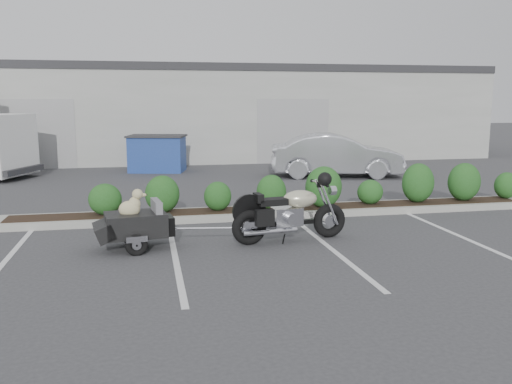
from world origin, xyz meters
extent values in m
plane|color=#38383A|center=(0.00, 0.00, 0.00)|extent=(90.00, 90.00, 0.00)
cube|color=#9E9E93|center=(1.00, 2.20, 0.07)|extent=(12.00, 1.00, 0.15)
cube|color=#9EA099|center=(0.00, 17.00, 2.00)|extent=(26.00, 10.00, 4.00)
torus|color=black|center=(-0.15, -0.16, 0.32)|extent=(0.67, 0.26, 0.65)
torus|color=black|center=(1.44, 0.07, 0.32)|extent=(0.67, 0.26, 0.65)
cylinder|color=silver|center=(-0.15, -0.16, 0.32)|extent=(0.29, 0.15, 0.27)
cylinder|color=silver|center=(1.44, 0.07, 0.32)|extent=(0.24, 0.13, 0.23)
cylinder|color=silver|center=(1.38, -0.03, 0.68)|extent=(0.42, 0.11, 0.86)
cylinder|color=silver|center=(1.35, 0.16, 0.68)|extent=(0.42, 0.11, 0.86)
cylinder|color=silver|center=(1.21, 0.04, 1.05)|extent=(0.13, 0.68, 0.03)
cylinder|color=silver|center=(1.48, 0.08, 0.89)|extent=(0.14, 0.19, 0.17)
sphere|color=black|center=(1.22, -0.25, 1.16)|extent=(0.29, 0.29, 0.25)
cube|color=silver|center=(0.57, -0.05, 0.47)|extent=(0.58, 0.40, 0.33)
cube|color=black|center=(0.67, -0.04, 0.34)|extent=(0.88, 0.22, 0.08)
ellipsoid|color=beige|center=(0.83, -0.02, 0.78)|extent=(0.69, 0.45, 0.32)
cube|color=black|center=(0.28, -0.09, 0.76)|extent=(0.57, 0.36, 0.12)
cube|color=black|center=(0.02, -0.13, 0.84)|extent=(0.16, 0.30, 0.16)
cylinder|color=silver|center=(0.21, -0.28, 0.25)|extent=(1.02, 0.23, 0.09)
cylinder|color=silver|center=(0.16, 0.06, 0.25)|extent=(1.02, 0.23, 0.09)
cube|color=black|center=(0.08, -0.40, 0.53)|extent=(0.35, 0.18, 0.29)
cube|color=black|center=(-2.13, -0.05, 0.44)|extent=(1.11, 0.84, 0.41)
cube|color=slate|center=(-1.77, 0.01, 0.70)|extent=(0.20, 0.61, 0.29)
cube|color=slate|center=(-2.08, -0.04, 0.54)|extent=(0.76, 0.69, 0.04)
cube|color=black|center=(-2.66, -0.12, 0.37)|extent=(0.46, 0.74, 0.35)
cube|color=black|center=(-1.59, 0.03, 0.39)|extent=(0.26, 0.51, 0.33)
torus|color=black|center=(-2.12, -0.46, 0.17)|extent=(0.39, 0.16, 0.38)
torus|color=black|center=(-2.24, 0.35, 0.17)|extent=(0.39, 0.16, 0.38)
cube|color=silver|center=(-2.11, -0.50, 0.29)|extent=(0.36, 0.13, 0.10)
cube|color=silver|center=(-2.24, 0.40, 0.29)|extent=(0.36, 0.13, 0.10)
cylinder|color=black|center=(-2.18, -0.05, 0.17)|extent=(0.16, 0.87, 0.04)
cylinder|color=silver|center=(-1.36, 0.06, 0.32)|extent=(0.58, 0.12, 0.03)
ellipsoid|color=#C2B783|center=(-2.23, -0.05, 0.71)|extent=(0.40, 0.30, 0.29)
ellipsoid|color=#C2B783|center=(-2.14, -0.03, 0.79)|extent=(0.24, 0.23, 0.27)
sphere|color=#C2B783|center=(-2.08, -0.03, 0.97)|extent=(0.21, 0.21, 0.18)
ellipsoid|color=#C2B783|center=(-2.00, -0.01, 0.95)|extent=(0.15, 0.10, 0.07)
sphere|color=black|center=(-1.94, 0.00, 0.95)|extent=(0.04, 0.04, 0.03)
ellipsoid|color=#C2B783|center=(-2.11, -0.08, 0.98)|extent=(0.05, 0.05, 0.10)
ellipsoid|color=#C2B783|center=(-2.13, 0.02, 0.98)|extent=(0.05, 0.05, 0.10)
cylinder|color=#C2B783|center=(-2.10, -0.09, 0.61)|extent=(0.05, 0.05, 0.12)
cylinder|color=#C2B783|center=(-2.12, 0.03, 0.61)|extent=(0.05, 0.05, 0.12)
imported|color=silver|center=(4.36, 7.80, 0.72)|extent=(4.62, 2.44, 1.45)
cube|color=navy|center=(-1.52, 10.40, 0.63)|extent=(2.14, 1.67, 1.26)
cube|color=#2D2D30|center=(-1.52, 10.40, 1.28)|extent=(2.26, 1.80, 0.06)
cylinder|color=black|center=(-6.52, 10.50, 0.40)|extent=(0.84, 0.54, 0.81)
camera|label=1|loc=(-1.91, -9.43, 2.57)|focal=38.00mm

